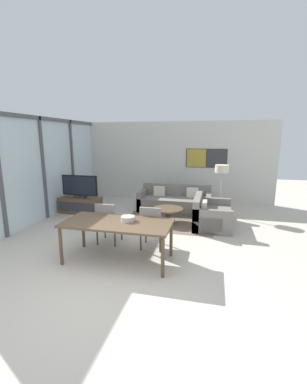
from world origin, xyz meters
TOP-DOWN VIEW (x-y plane):
  - ground_plane at (0.00, 0.00)m, footprint 24.00×24.00m
  - wall_back at (0.03, 5.94)m, footprint 7.12×0.09m
  - window_wall_left at (-3.05, 2.97)m, footprint 0.07×5.94m
  - area_rug at (0.38, 3.39)m, footprint 2.43×1.68m
  - tv_console at (-2.34, 3.65)m, footprint 1.24×0.49m
  - television at (-2.34, 3.65)m, footprint 1.13×0.20m
  - sofa_main at (0.38, 4.62)m, footprint 2.20×0.93m
  - sofa_side at (1.48, 3.38)m, footprint 0.93×1.38m
  - coffee_table at (0.38, 3.39)m, footprint 0.81×0.81m
  - dining_table at (-0.12, 1.01)m, footprint 1.97×0.92m
  - dining_chair_left at (-0.60, 1.68)m, footprint 0.46×0.46m
  - dining_chair_centre at (0.37, 1.64)m, footprint 0.46×0.46m
  - fruit_bowl at (0.05, 1.11)m, footprint 0.26×0.26m
  - floor_lamp at (1.75, 4.46)m, footprint 0.39×0.39m

SIDE VIEW (x-z plane):
  - ground_plane at x=0.00m, z-range 0.00..0.00m
  - area_rug at x=0.38m, z-range 0.00..0.01m
  - tv_console at x=-2.34m, z-range 0.00..0.48m
  - sofa_main at x=0.38m, z-range -0.12..0.65m
  - sofa_side at x=1.48m, z-range -0.12..0.65m
  - coffee_table at x=0.38m, z-range 0.10..0.49m
  - dining_chair_left at x=-0.60m, z-range 0.05..0.96m
  - dining_chair_centre at x=0.37m, z-range 0.05..0.96m
  - dining_table at x=-0.12m, z-range 0.31..1.05m
  - fruit_bowl at x=0.05m, z-range 0.75..0.84m
  - television at x=-2.34m, z-range 0.47..1.15m
  - floor_lamp at x=1.75m, z-range 0.54..2.02m
  - wall_back at x=0.03m, z-range 0.00..2.80m
  - window_wall_left at x=-3.05m, z-range 0.13..2.93m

